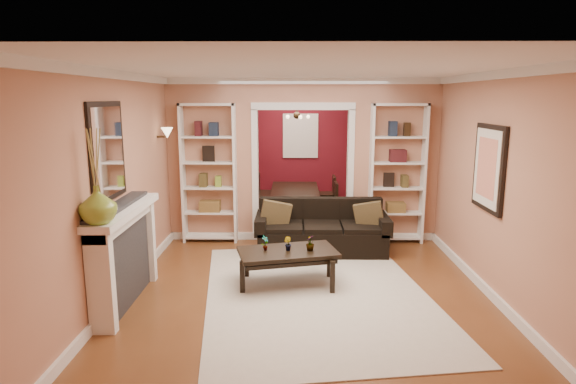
{
  "coord_description": "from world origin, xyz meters",
  "views": [
    {
      "loc": [
        -0.16,
        -6.81,
        2.39
      ],
      "look_at": [
        -0.23,
        -0.8,
        1.21
      ],
      "focal_mm": 30.0,
      "sensor_mm": 36.0,
      "label": 1
    }
  ],
  "objects_px": {
    "bookshelf_left": "(209,174)",
    "bookshelf_right": "(397,174)",
    "dining_table": "(297,203)",
    "fireplace": "(127,256)",
    "coffee_table": "(288,268)",
    "sofa": "(322,227)"
  },
  "relations": [
    {
      "from": "bookshelf_left",
      "to": "bookshelf_right",
      "type": "relative_size",
      "value": 1.0
    },
    {
      "from": "bookshelf_left",
      "to": "dining_table",
      "type": "xyz_separation_m",
      "value": [
        1.46,
        1.61,
        -0.85
      ]
    },
    {
      "from": "bookshelf_left",
      "to": "fireplace",
      "type": "distance_m",
      "value": 2.65
    },
    {
      "from": "coffee_table",
      "to": "bookshelf_left",
      "type": "height_order",
      "value": "bookshelf_left"
    },
    {
      "from": "dining_table",
      "to": "fireplace",
      "type": "bearing_deg",
      "value": 154.22
    },
    {
      "from": "sofa",
      "to": "coffee_table",
      "type": "distance_m",
      "value": 1.47
    },
    {
      "from": "coffee_table",
      "to": "bookshelf_right",
      "type": "height_order",
      "value": "bookshelf_right"
    },
    {
      "from": "sofa",
      "to": "bookshelf_right",
      "type": "bearing_deg",
      "value": 24.73
    },
    {
      "from": "sofa",
      "to": "fireplace",
      "type": "bearing_deg",
      "value": -140.68
    },
    {
      "from": "fireplace",
      "to": "bookshelf_right",
      "type": "bearing_deg",
      "value": 34.8
    },
    {
      "from": "bookshelf_right",
      "to": "fireplace",
      "type": "relative_size",
      "value": 1.35
    },
    {
      "from": "coffee_table",
      "to": "dining_table",
      "type": "relative_size",
      "value": 0.73
    },
    {
      "from": "bookshelf_left",
      "to": "fireplace",
      "type": "height_order",
      "value": "bookshelf_left"
    },
    {
      "from": "bookshelf_left",
      "to": "sofa",
      "type": "bearing_deg",
      "value": -17.49
    },
    {
      "from": "sofa",
      "to": "bookshelf_right",
      "type": "xyz_separation_m",
      "value": [
        1.26,
        0.58,
        0.75
      ]
    },
    {
      "from": "bookshelf_left",
      "to": "bookshelf_right",
      "type": "bearing_deg",
      "value": 0.0
    },
    {
      "from": "sofa",
      "to": "dining_table",
      "type": "xyz_separation_m",
      "value": [
        -0.38,
        2.19,
        -0.1
      ]
    },
    {
      "from": "coffee_table",
      "to": "dining_table",
      "type": "xyz_separation_m",
      "value": [
        0.14,
        3.56,
        0.06
      ]
    },
    {
      "from": "sofa",
      "to": "fireplace",
      "type": "relative_size",
      "value": 1.21
    },
    {
      "from": "sofa",
      "to": "bookshelf_left",
      "type": "distance_m",
      "value": 2.07
    },
    {
      "from": "fireplace",
      "to": "bookshelf_left",
      "type": "bearing_deg",
      "value": 77.95
    },
    {
      "from": "bookshelf_right",
      "to": "bookshelf_left",
      "type": "bearing_deg",
      "value": 180.0
    }
  ]
}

